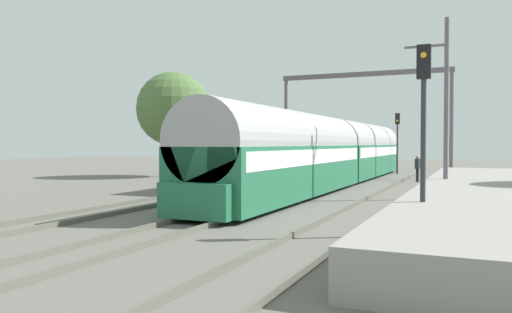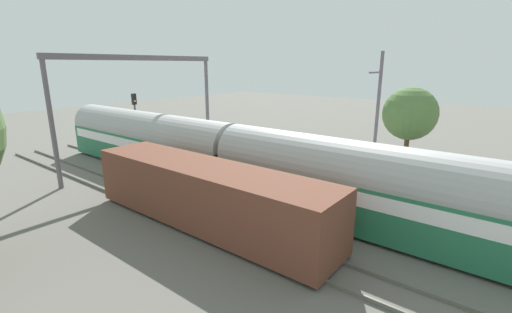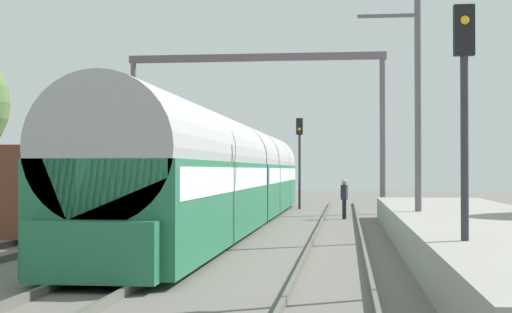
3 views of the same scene
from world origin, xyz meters
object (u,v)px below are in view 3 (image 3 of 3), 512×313
Objects in this scene: passenger_train at (230,174)px; person_crossing at (344,195)px; freight_car at (108,188)px; railway_signal_near at (464,108)px; railway_signal_far at (300,151)px; catenary_gantry at (256,98)px.

passenger_train reaches higher than person_crossing.
railway_signal_near is at bearing -51.40° from freight_car.
railway_signal_near reaches higher than passenger_train.
railway_signal_far reaches higher than freight_car.
railway_signal_near is (2.18, -19.82, 2.22)m from person_crossing.
catenary_gantry reaches higher than railway_signal_near.
railway_signal_near is at bearing -67.21° from passenger_train.
railway_signal_far reaches higher than person_crossing.
freight_car is 2.56× the size of railway_signal_near.
passenger_train is 2.53× the size of freight_car.
catenary_gantry is (-6.53, 23.98, 2.40)m from railway_signal_near.
catenary_gantry is at bearing -122.19° from person_crossing.
passenger_train is 9.21m from catenary_gantry.
passenger_train is 6.65× the size of railway_signal_far.
railway_signal_far is 0.39× the size of catenary_gantry.
railway_signal_far reaches higher than passenger_train.
freight_car is 15.99m from railway_signal_far.
freight_car is 17.28m from railway_signal_near.
freight_car reaches higher than person_crossing.
railway_signal_far is (1.92, 12.57, 1.19)m from passenger_train.
freight_car is (-4.19, -2.11, -0.50)m from passenger_train.
catenary_gantry is (-4.35, 4.16, 4.62)m from person_crossing.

